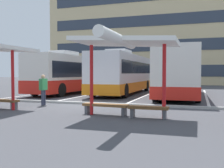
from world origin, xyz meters
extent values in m
plane|color=#47474C|center=(0.00, 0.00, 0.00)|extent=(160.00, 160.00, 0.00)
cube|color=#D1BC8C|center=(0.00, 33.36, 9.27)|extent=(35.61, 13.60, 18.53)
cube|color=#2D3847|center=(0.00, 26.53, 2.04)|extent=(32.76, 0.08, 1.63)
cube|color=#2D3847|center=(0.00, 26.53, 5.74)|extent=(32.76, 0.08, 1.63)
cube|color=#2D3847|center=(0.00, 26.53, 9.45)|extent=(32.76, 0.08, 1.63)
cube|color=silver|center=(-4.21, 7.72, 1.68)|extent=(3.09, 10.49, 2.81)
cube|color=red|center=(-4.21, 7.72, 0.73)|extent=(3.13, 10.53, 0.91)
cube|color=black|center=(-4.21, 7.72, 1.96)|extent=(3.07, 9.66, 1.14)
cube|color=black|center=(-3.89, 12.86, 2.02)|extent=(2.15, 0.22, 1.68)
cube|color=silver|center=(-4.29, 6.43, 3.26)|extent=(1.60, 2.29, 0.36)
cylinder|color=black|center=(-5.11, 11.36, 0.50)|extent=(0.36, 1.02, 1.00)
cylinder|color=black|center=(-2.87, 11.22, 0.50)|extent=(0.36, 1.02, 1.00)
cylinder|color=black|center=(-5.56, 4.22, 0.50)|extent=(0.36, 1.02, 1.00)
cylinder|color=black|center=(-3.32, 4.08, 0.50)|extent=(0.36, 1.02, 1.00)
cube|color=silver|center=(0.08, 8.48, 1.70)|extent=(2.54, 10.93, 2.86)
cube|color=orange|center=(0.08, 8.48, 0.63)|extent=(2.58, 10.97, 0.71)
cube|color=black|center=(0.08, 8.48, 2.13)|extent=(2.57, 10.06, 0.90)
cube|color=black|center=(0.08, 13.92, 2.05)|extent=(2.23, 0.08, 1.71)
cube|color=silver|center=(0.08, 7.12, 3.31)|extent=(1.52, 2.20, 0.36)
cylinder|color=black|center=(-1.09, 12.35, 0.50)|extent=(0.30, 1.00, 1.00)
cylinder|color=black|center=(1.24, 12.35, 0.50)|extent=(0.30, 1.00, 1.00)
cylinder|color=black|center=(-1.09, 4.62, 0.50)|extent=(0.30, 1.00, 1.00)
cylinder|color=black|center=(1.24, 4.62, 0.50)|extent=(0.30, 1.00, 1.00)
cube|color=silver|center=(4.61, 7.51, 1.78)|extent=(2.96, 12.07, 3.01)
cube|color=red|center=(4.61, 7.51, 0.62)|extent=(3.00, 12.11, 0.69)
cube|color=black|center=(4.61, 7.51, 2.21)|extent=(2.96, 11.11, 1.05)
cube|color=black|center=(4.43, 13.48, 2.14)|extent=(2.29, 0.15, 1.80)
cube|color=silver|center=(4.66, 6.01, 3.46)|extent=(1.62, 2.25, 0.36)
cylinder|color=black|center=(3.28, 11.87, 0.50)|extent=(0.33, 1.01, 1.00)
cylinder|color=black|center=(5.68, 11.95, 0.50)|extent=(0.33, 1.01, 1.00)
cylinder|color=black|center=(3.54, 3.08, 0.50)|extent=(0.33, 1.01, 1.00)
cylinder|color=black|center=(5.94, 3.15, 0.50)|extent=(0.33, 1.01, 1.00)
cube|color=white|center=(-6.50, 8.09, 0.00)|extent=(0.16, 14.00, 0.01)
cube|color=white|center=(-2.17, 8.09, 0.00)|extent=(0.16, 14.00, 0.01)
cube|color=white|center=(2.17, 8.09, 0.00)|extent=(0.16, 14.00, 0.01)
cube|color=white|center=(6.50, 8.09, 0.00)|extent=(0.16, 14.00, 0.01)
cylinder|color=red|center=(-2.09, -2.54, 1.41)|extent=(0.14, 0.14, 2.81)
cube|color=brown|center=(-2.74, -2.35, 0.40)|extent=(1.57, 0.60, 0.10)
cube|color=#4C4C51|center=(-2.13, -2.42, 0.17)|extent=(0.16, 0.35, 0.35)
cylinder|color=red|center=(1.83, -2.64, 1.42)|extent=(0.14, 0.14, 2.83)
cylinder|color=red|center=(4.76, -2.64, 1.42)|extent=(0.14, 0.14, 2.83)
cube|color=white|center=(3.30, -2.64, 2.91)|extent=(3.93, 2.40, 0.32)
cylinder|color=white|center=(3.30, -3.69, 2.88)|extent=(0.36, 3.92, 0.36)
cube|color=brown|center=(2.40, -2.53, 0.40)|extent=(1.95, 0.58, 0.10)
cube|color=#4C4C51|center=(1.59, -2.46, 0.17)|extent=(0.15, 0.34, 0.35)
cube|color=#4C4C51|center=(3.20, -2.60, 0.17)|extent=(0.15, 0.34, 0.35)
cube|color=brown|center=(4.20, -2.79, 0.40)|extent=(1.51, 0.42, 0.10)
cube|color=#4C4C51|center=(3.59, -2.79, 0.17)|extent=(0.12, 0.34, 0.35)
cube|color=#4C4C51|center=(4.80, -2.79, 0.17)|extent=(0.12, 0.34, 0.35)
cube|color=#ADADA8|center=(0.00, 0.61, 0.06)|extent=(44.00, 0.24, 0.12)
cylinder|color=#33384C|center=(-1.82, -0.56, 0.40)|extent=(0.14, 0.14, 0.80)
cylinder|color=#33384C|center=(-1.82, -0.39, 0.40)|extent=(0.14, 0.14, 0.80)
cube|color=#338C4C|center=(-1.82, -0.47, 1.10)|extent=(0.24, 0.48, 0.60)
sphere|color=tan|center=(-1.82, -0.47, 1.51)|extent=(0.22, 0.22, 0.22)
camera|label=1|loc=(5.98, -12.60, 1.69)|focal=42.52mm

